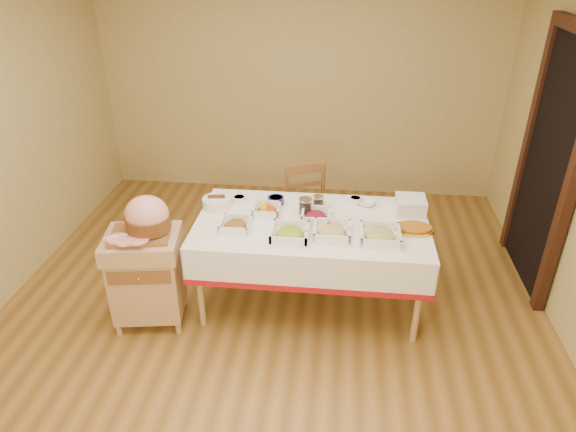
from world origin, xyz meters
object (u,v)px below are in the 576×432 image
Objects in this scene: mustard_bottle at (264,208)px; brass_platter at (414,229)px; bread_basket at (217,202)px; ham_on_board at (146,219)px; dining_chair at (308,214)px; preserve_jar_right at (318,203)px; butcher_cart at (147,273)px; dining_table at (311,239)px; preserve_jar_left at (305,207)px; plate_stack at (410,205)px.

mustard_bottle reaches higher than brass_platter.
bread_basket is 0.75× the size of brass_platter.
dining_chair is at bearing 41.83° from ham_on_board.
dining_chair is at bearing 62.90° from mustard_bottle.
brass_platter is (0.74, -0.29, -0.03)m from preserve_jar_right.
brass_platter is (2.02, 0.33, 0.34)m from butcher_cart.
dining_table is 7.84× the size of bread_basket.
dining_chair is 5.54× the size of mustard_bottle.
mustard_bottle is (-0.32, -0.08, 0.01)m from preserve_jar_left.
brass_platter is (0.84, -0.19, -0.04)m from preserve_jar_left.
brass_platter is at bearing -5.09° from mustard_bottle.
dining_chair is (-0.07, 0.66, -0.13)m from dining_table.
preserve_jar_right reaches higher than brass_platter.
dining_table is 11.04× the size of mustard_bottle.
mustard_bottle is at bearing -155.65° from preserve_jar_right.
dining_chair reaches higher than dining_table.
dining_chair is 2.00× the size of ham_on_board.
ham_on_board is at bearing -128.28° from bread_basket.
brass_platter is at bearing -89.70° from plate_stack.
ham_on_board is 0.66m from bread_basket.
bread_basket reaches higher than butcher_cart.
preserve_jar_right is (0.04, 0.24, 0.21)m from dining_table.
dining_chair is at bearing 104.12° from preserve_jar_right.
preserve_jar_left is 0.85m from plate_stack.
plate_stack is (1.57, 0.08, 0.02)m from bread_basket.
preserve_jar_right is at bearing 47.38° from preserve_jar_left.
mustard_bottle is at bearing 25.89° from ham_on_board.
bread_basket is (-0.41, 0.11, -0.03)m from mustard_bottle.
preserve_jar_left is 0.58× the size of bread_basket.
brass_platter is (0.85, -0.72, 0.31)m from dining_chair.
brass_platter is (1.98, 0.29, -0.13)m from ham_on_board.
preserve_jar_left is at bearing -2.48° from bread_basket.
preserve_jar_left is (-0.06, 0.13, 0.22)m from dining_table.
mustard_bottle is at bearing 173.07° from dining_table.
bread_basket is at bearing -145.43° from dining_chair.
butcher_cart is at bearing -170.82° from brass_platter.
mustard_bottle reaches higher than bread_basket.
ham_on_board is 2.77× the size of mustard_bottle.
dining_chair reaches higher than plate_stack.
dining_table is at bearing -98.75° from preserve_jar_right.
bread_basket is at bearing 177.52° from preserve_jar_left.
dining_chair is 2.97× the size of brass_platter.
plate_stack is at bearing -26.29° from dining_chair.
plate_stack is 0.30m from brass_platter.
preserve_jar_right is 0.47× the size of bread_basket.
ham_on_board is at bearing -154.63° from preserve_jar_right.
dining_table is 2.34× the size of butcher_cart.
plate_stack is (1.98, 0.59, -0.08)m from ham_on_board.
mustard_bottle is 0.43m from bread_basket.
preserve_jar_right is at bearing 24.35° from mustard_bottle.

